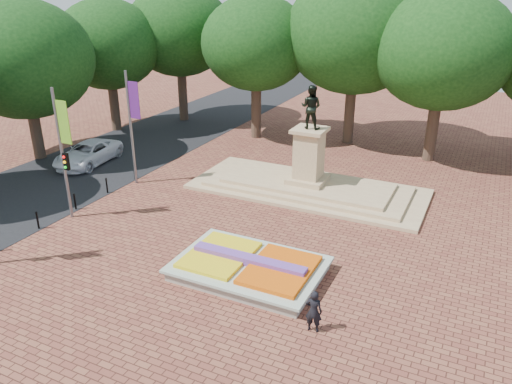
{
  "coord_description": "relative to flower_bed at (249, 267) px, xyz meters",
  "views": [
    {
      "loc": [
        9.33,
        -18.58,
        11.79
      ],
      "look_at": [
        -0.47,
        1.75,
        2.2
      ],
      "focal_mm": 35.0,
      "sensor_mm": 36.0,
      "label": 1
    }
  ],
  "objects": [
    {
      "name": "ground",
      "position": [
        -1.03,
        2.0,
        -0.38
      ],
      "size": [
        90.0,
        90.0,
        0.0
      ],
      "primitive_type": "plane",
      "color": "brown",
      "rests_on": "ground"
    },
    {
      "name": "flower_bed",
      "position": [
        0.0,
        0.0,
        0.0
      ],
      "size": [
        6.3,
        4.3,
        0.91
      ],
      "color": "gray",
      "rests_on": "ground"
    },
    {
      "name": "van",
      "position": [
        -16.43,
        7.91,
        0.38
      ],
      "size": [
        3.1,
        5.69,
        1.51
      ],
      "primitive_type": "imported",
      "rotation": [
        0.0,
        0.0,
        0.11
      ],
      "color": "white",
      "rests_on": "ground"
    },
    {
      "name": "banner_poles",
      "position": [
        -11.1,
        0.69,
        3.5
      ],
      "size": [
        0.88,
        11.17,
        7.0
      ],
      "color": "slate",
      "rests_on": "ground"
    },
    {
      "name": "tree_row_street",
      "position": [
        -20.53,
        6.67,
        6.01
      ],
      "size": [
        8.4,
        25.4,
        9.98
      ],
      "color": "#3C2C21",
      "rests_on": "ground"
    },
    {
      "name": "bollard_row",
      "position": [
        -11.73,
        0.5,
        0.15
      ],
      "size": [
        0.12,
        13.12,
        0.98
      ],
      "color": "black",
      "rests_on": "ground"
    },
    {
      "name": "monument",
      "position": [
        -1.03,
        10.0,
        0.5
      ],
      "size": [
        14.0,
        6.0,
        6.4
      ],
      "color": "tan",
      "rests_on": "ground"
    },
    {
      "name": "pedestrian",
      "position": [
        3.75,
        -2.34,
        0.47
      ],
      "size": [
        0.66,
        0.47,
        1.69
      ],
      "primitive_type": "imported",
      "rotation": [
        0.0,
        0.0,
        3.26
      ],
      "color": "black",
      "rests_on": "ground"
    },
    {
      "name": "tree_row_back",
      "position": [
        1.31,
        20.0,
        6.29
      ],
      "size": [
        44.8,
        8.8,
        10.43
      ],
      "color": "#3C2C21",
      "rests_on": "ground"
    },
    {
      "name": "asphalt_street",
      "position": [
        -16.03,
        7.0,
        -0.37
      ],
      "size": [
        9.0,
        90.0,
        0.02
      ],
      "primitive_type": "cube",
      "color": "black",
      "rests_on": "ground"
    }
  ]
}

